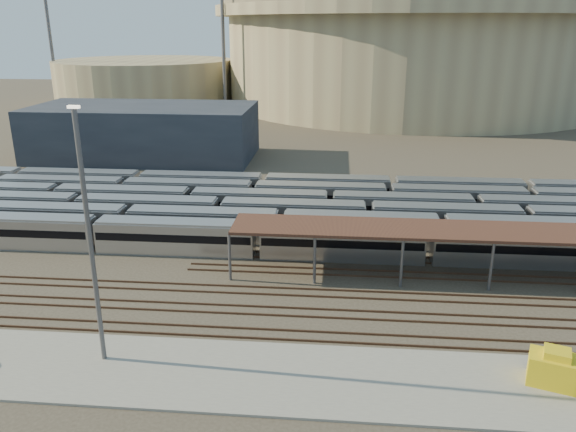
# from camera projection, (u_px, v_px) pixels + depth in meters

# --- Properties ---
(ground) EXTENTS (420.00, 420.00, 0.00)m
(ground) POSITION_uv_depth(u_px,v_px,m) (308.00, 289.00, 55.45)
(ground) COLOR #383026
(ground) RESTS_ON ground
(apron) EXTENTS (50.00, 9.00, 0.20)m
(apron) POSITION_uv_depth(u_px,v_px,m) (229.00, 374.00, 41.72)
(apron) COLOR gray
(apron) RESTS_ON ground
(subway_trains) EXTENTS (129.88, 23.90, 3.60)m
(subway_trains) POSITION_uv_depth(u_px,v_px,m) (316.00, 212.00, 72.30)
(subway_trains) COLOR #A3A4A8
(subway_trains) RESTS_ON ground
(inspection_shed) EXTENTS (60.30, 6.00, 5.30)m
(inspection_shed) POSITION_uv_depth(u_px,v_px,m) (532.00, 234.00, 55.71)
(inspection_shed) COLOR #535257
(inspection_shed) RESTS_ON ground
(empty_tracks) EXTENTS (170.00, 9.62, 0.18)m
(empty_tracks) POSITION_uv_depth(u_px,v_px,m) (305.00, 312.00, 50.71)
(empty_tracks) COLOR #4C3323
(empty_tracks) RESTS_ON ground
(stadium) EXTENTS (124.00, 124.00, 32.50)m
(stadium) POSITION_uv_depth(u_px,v_px,m) (411.00, 51.00, 179.83)
(stadium) COLOR #978B66
(stadium) RESTS_ON ground
(secondary_arena) EXTENTS (56.00, 56.00, 14.00)m
(secondary_arena) POSITION_uv_depth(u_px,v_px,m) (146.00, 82.00, 180.78)
(secondary_arena) COLOR #978B66
(secondary_arena) RESTS_ON ground
(service_building) EXTENTS (42.00, 20.00, 10.00)m
(service_building) POSITION_uv_depth(u_px,v_px,m) (144.00, 132.00, 108.64)
(service_building) COLOR #1E232D
(service_building) RESTS_ON ground
(floodlight_0) EXTENTS (4.00, 1.00, 38.40)m
(floodlight_0) POSITION_uv_depth(u_px,v_px,m) (223.00, 40.00, 154.94)
(floodlight_0) COLOR #535257
(floodlight_0) RESTS_ON ground
(floodlight_1) EXTENTS (4.00, 1.00, 38.40)m
(floodlight_1) POSITION_uv_depth(u_px,v_px,m) (50.00, 38.00, 169.08)
(floodlight_1) COLOR #535257
(floodlight_1) RESTS_ON ground
(floodlight_3) EXTENTS (4.00, 1.00, 38.40)m
(floodlight_3) POSITION_uv_depth(u_px,v_px,m) (306.00, 36.00, 200.32)
(floodlight_3) COLOR #535257
(floodlight_3) RESTS_ON ground
(yard_light_pole) EXTENTS (0.81, 0.36, 19.47)m
(yard_light_pole) POSITION_uv_depth(u_px,v_px,m) (90.00, 241.00, 40.39)
(yard_light_pole) COLOR #535257
(yard_light_pole) RESTS_ON apron
(yellow_equipment) EXTENTS (4.08, 3.25, 2.22)m
(yellow_equipment) POSITION_uv_depth(u_px,v_px,m) (554.00, 370.00, 40.15)
(yellow_equipment) COLOR gold
(yellow_equipment) RESTS_ON apron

